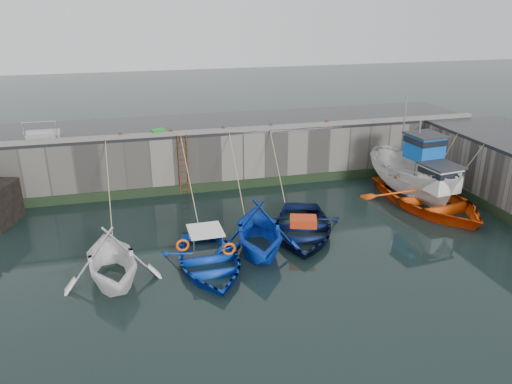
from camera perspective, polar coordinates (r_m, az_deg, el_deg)
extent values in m
plane|color=black|center=(18.29, 1.99, -10.69)|extent=(120.00, 120.00, 0.00)
cube|color=slate|center=(28.91, -4.94, 4.73)|extent=(30.00, 5.00, 3.00)
cube|color=black|center=(28.51, -5.04, 7.77)|extent=(30.00, 5.00, 0.16)
cube|color=slate|center=(26.22, -4.18, 7.01)|extent=(30.00, 0.30, 0.20)
cube|color=black|center=(26.93, -3.94, 0.70)|extent=(30.00, 0.08, 0.50)
cube|color=black|center=(25.69, 26.85, -2.70)|extent=(0.08, 15.00, 0.50)
cylinder|color=#3F1E0F|center=(26.17, -8.78, 3.01)|extent=(0.07, 0.07, 3.20)
cylinder|color=#3F1E0F|center=(26.21, -7.82, 3.09)|extent=(0.07, 0.07, 3.20)
cube|color=#3F1E0F|center=(26.62, -8.14, 0.27)|extent=(0.44, 0.06, 0.05)
cube|color=#3F1E0F|center=(26.50, -8.18, 0.94)|extent=(0.44, 0.06, 0.05)
cube|color=#3F1E0F|center=(26.39, -8.22, 1.61)|extent=(0.44, 0.06, 0.05)
cube|color=#3F1E0F|center=(26.28, -8.26, 2.29)|extent=(0.44, 0.06, 0.05)
cube|color=#3F1E0F|center=(26.18, -8.29, 2.97)|extent=(0.44, 0.06, 0.05)
cube|color=#3F1E0F|center=(26.08, -8.33, 3.66)|extent=(0.44, 0.06, 0.05)
cube|color=#3F1E0F|center=(25.98, -8.37, 4.36)|extent=(0.44, 0.06, 0.05)
cube|color=#3F1E0F|center=(25.89, -8.41, 5.06)|extent=(0.44, 0.06, 0.05)
cube|color=#3F1E0F|center=(25.80, -8.45, 5.76)|extent=(0.44, 0.06, 0.05)
imported|color=white|center=(19.39, -16.01, -9.58)|extent=(4.38, 4.89, 2.31)
imported|color=#0B36AB|center=(19.55, -5.40, -8.50)|extent=(3.69, 5.10, 1.04)
imported|color=#0C39B8|center=(20.66, 0.29, -6.67)|extent=(4.59, 5.12, 2.42)
imported|color=#091438|center=(22.10, 5.26, -4.82)|extent=(5.26, 6.25, 1.11)
imported|color=white|center=(27.18, 17.46, 1.43)|extent=(3.16, 6.80, 2.54)
cube|color=blue|center=(26.19, 18.69, 4.86)|extent=(1.55, 1.64, 1.20)
cube|color=black|center=(26.10, 18.78, 5.60)|extent=(1.62, 1.71, 0.28)
cube|color=#262628|center=(26.03, 18.85, 6.21)|extent=(1.77, 1.86, 0.08)
cylinder|color=#A5A8AD|center=(27.34, 16.58, 7.71)|extent=(0.08, 0.08, 3.00)
imported|color=#FE520D|center=(26.15, 19.06, -0.83)|extent=(5.87, 7.56, 1.44)
cube|color=white|center=(25.29, 20.29, 1.47)|extent=(1.59, 1.68, 1.20)
cube|color=black|center=(25.19, 20.39, 2.22)|extent=(1.66, 1.75, 0.28)
cube|color=#262628|center=(25.10, 20.47, 2.85)|extent=(1.82, 1.91, 0.08)
cylinder|color=#A5A8AD|center=(26.30, 17.95, 4.56)|extent=(0.08, 0.08, 3.00)
cube|color=#198C1E|center=(26.04, -11.15, 6.71)|extent=(0.77, 0.63, 0.32)
cylinder|color=#A5A8AD|center=(26.66, -25.03, 6.20)|extent=(0.05, 0.05, 1.00)
cylinder|color=#A5A8AD|center=(26.41, -21.83, 6.55)|extent=(0.05, 0.05, 1.00)
cylinder|color=#A5A8AD|center=(26.42, -23.58, 7.34)|extent=(1.50, 0.05, 0.05)
cube|color=gray|center=(27.10, -23.17, 5.80)|extent=(1.60, 0.35, 0.18)
cube|color=gray|center=(27.39, -23.13, 6.35)|extent=(1.60, 0.35, 0.18)
cylinder|color=#3F1E0F|center=(25.93, -15.22, 6.26)|extent=(0.18, 0.18, 0.28)
cylinder|color=#3F1E0F|center=(25.99, -9.68, 6.74)|extent=(0.18, 0.18, 0.28)
cylinder|color=#3F1E0F|center=(26.34, -3.79, 7.18)|extent=(0.18, 0.18, 0.28)
cylinder|color=#3F1E0F|center=(26.92, 1.70, 7.52)|extent=(0.18, 0.18, 0.28)
cylinder|color=#3F1E0F|center=(27.95, 8.08, 7.84)|extent=(0.18, 0.18, 0.28)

